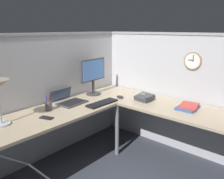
{
  "coord_description": "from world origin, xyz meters",
  "views": [
    {
      "loc": [
        -1.95,
        -1.57,
        1.63
      ],
      "look_at": [
        0.17,
        0.26,
        0.88
      ],
      "focal_mm": 36.59,
      "sensor_mm": 36.0,
      "label": 1
    }
  ],
  "objects_px": {
    "monitor": "(93,74)",
    "pen_cup": "(48,106)",
    "laptop": "(67,100)",
    "office_phone": "(145,98)",
    "wall_clock": "(193,61)",
    "computer_mouse": "(120,97)",
    "cell_phone": "(47,118)",
    "keyboard": "(102,103)",
    "book_stack": "(188,107)"
  },
  "relations": [
    {
      "from": "wall_clock",
      "to": "book_stack",
      "type": "bearing_deg",
      "value": -159.68
    },
    {
      "from": "pen_cup",
      "to": "office_phone",
      "type": "relative_size",
      "value": 0.79
    },
    {
      "from": "book_stack",
      "to": "office_phone",
      "type": "bearing_deg",
      "value": 97.74
    },
    {
      "from": "laptop",
      "to": "pen_cup",
      "type": "bearing_deg",
      "value": -165.75
    },
    {
      "from": "monitor",
      "to": "office_phone",
      "type": "bearing_deg",
      "value": -71.57
    },
    {
      "from": "monitor",
      "to": "office_phone",
      "type": "height_order",
      "value": "monitor"
    },
    {
      "from": "wall_clock",
      "to": "office_phone",
      "type": "bearing_deg",
      "value": 130.28
    },
    {
      "from": "wall_clock",
      "to": "pen_cup",
      "type": "bearing_deg",
      "value": 142.47
    },
    {
      "from": "computer_mouse",
      "to": "office_phone",
      "type": "xyz_separation_m",
      "value": [
        0.12,
        -0.31,
        0.02
      ]
    },
    {
      "from": "office_phone",
      "to": "wall_clock",
      "type": "relative_size",
      "value": 1.03
    },
    {
      "from": "pen_cup",
      "to": "office_phone",
      "type": "distance_m",
      "value": 1.2
    },
    {
      "from": "monitor",
      "to": "book_stack",
      "type": "bearing_deg",
      "value": -76.14
    },
    {
      "from": "cell_phone",
      "to": "computer_mouse",
      "type": "bearing_deg",
      "value": -26.13
    },
    {
      "from": "monitor",
      "to": "book_stack",
      "type": "xyz_separation_m",
      "value": [
        0.31,
        -1.25,
        -0.27
      ]
    },
    {
      "from": "laptop",
      "to": "computer_mouse",
      "type": "relative_size",
      "value": 3.87
    },
    {
      "from": "keyboard",
      "to": "office_phone",
      "type": "bearing_deg",
      "value": -33.96
    },
    {
      "from": "book_stack",
      "to": "wall_clock",
      "type": "relative_size",
      "value": 1.39
    },
    {
      "from": "keyboard",
      "to": "computer_mouse",
      "type": "distance_m",
      "value": 0.34
    },
    {
      "from": "monitor",
      "to": "laptop",
      "type": "distance_m",
      "value": 0.53
    },
    {
      "from": "office_phone",
      "to": "book_stack",
      "type": "relative_size",
      "value": 0.74
    },
    {
      "from": "laptop",
      "to": "office_phone",
      "type": "bearing_deg",
      "value": -45.83
    },
    {
      "from": "keyboard",
      "to": "computer_mouse",
      "type": "bearing_deg",
      "value": -1.35
    },
    {
      "from": "office_phone",
      "to": "wall_clock",
      "type": "bearing_deg",
      "value": -49.72
    },
    {
      "from": "monitor",
      "to": "laptop",
      "type": "xyz_separation_m",
      "value": [
        -0.46,
        0.01,
        -0.27
      ]
    },
    {
      "from": "monitor",
      "to": "pen_cup",
      "type": "distance_m",
      "value": 0.82
    },
    {
      "from": "pen_cup",
      "to": "cell_phone",
      "type": "distance_m",
      "value": 0.25
    },
    {
      "from": "book_stack",
      "to": "wall_clock",
      "type": "height_order",
      "value": "wall_clock"
    },
    {
      "from": "computer_mouse",
      "to": "pen_cup",
      "type": "relative_size",
      "value": 0.58
    },
    {
      "from": "pen_cup",
      "to": "computer_mouse",
      "type": "bearing_deg",
      "value": -19.77
    },
    {
      "from": "computer_mouse",
      "to": "cell_phone",
      "type": "distance_m",
      "value": 1.06
    },
    {
      "from": "keyboard",
      "to": "monitor",
      "type": "bearing_deg",
      "value": 60.42
    },
    {
      "from": "computer_mouse",
      "to": "wall_clock",
      "type": "height_order",
      "value": "wall_clock"
    },
    {
      "from": "keyboard",
      "to": "wall_clock",
      "type": "bearing_deg",
      "value": -41.37
    },
    {
      "from": "cell_phone",
      "to": "office_phone",
      "type": "relative_size",
      "value": 0.64
    },
    {
      "from": "cell_phone",
      "to": "wall_clock",
      "type": "height_order",
      "value": "wall_clock"
    },
    {
      "from": "monitor",
      "to": "pen_cup",
      "type": "height_order",
      "value": "monitor"
    },
    {
      "from": "laptop",
      "to": "wall_clock",
      "type": "distance_m",
      "value": 1.64
    },
    {
      "from": "monitor",
      "to": "wall_clock",
      "type": "relative_size",
      "value": 2.27
    },
    {
      "from": "wall_clock",
      "to": "computer_mouse",
      "type": "bearing_deg",
      "value": 123.5
    },
    {
      "from": "keyboard",
      "to": "pen_cup",
      "type": "height_order",
      "value": "pen_cup"
    },
    {
      "from": "pen_cup",
      "to": "cell_phone",
      "type": "xyz_separation_m",
      "value": [
        -0.15,
        -0.19,
        -0.05
      ]
    },
    {
      "from": "keyboard",
      "to": "pen_cup",
      "type": "relative_size",
      "value": 2.39
    },
    {
      "from": "cell_phone",
      "to": "office_phone",
      "type": "distance_m",
      "value": 1.25
    },
    {
      "from": "laptop",
      "to": "office_phone",
      "type": "xyz_separation_m",
      "value": [
        0.69,
        -0.71,
        0.01
      ]
    },
    {
      "from": "office_phone",
      "to": "laptop",
      "type": "bearing_deg",
      "value": 134.17
    },
    {
      "from": "computer_mouse",
      "to": "keyboard",
      "type": "bearing_deg",
      "value": 177.53
    },
    {
      "from": "cell_phone",
      "to": "office_phone",
      "type": "height_order",
      "value": "office_phone"
    },
    {
      "from": "office_phone",
      "to": "pen_cup",
      "type": "bearing_deg",
      "value": 148.28
    },
    {
      "from": "laptop",
      "to": "wall_clock",
      "type": "bearing_deg",
      "value": -47.25
    },
    {
      "from": "laptop",
      "to": "keyboard",
      "type": "distance_m",
      "value": 0.45
    }
  ]
}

